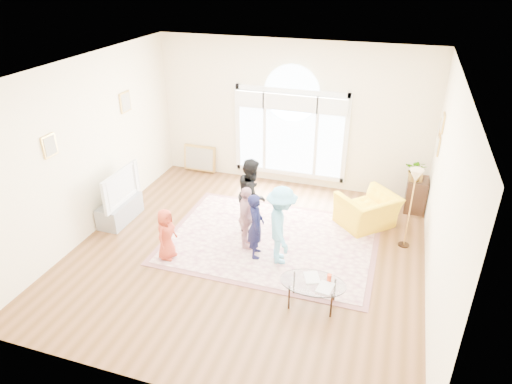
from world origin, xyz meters
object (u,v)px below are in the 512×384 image
(coffee_table, at_px, (313,283))
(area_rug, at_px, (271,241))
(armchair, at_px, (367,211))
(television, at_px, (116,186))
(tv_console, at_px, (120,211))

(coffee_table, bearing_deg, area_rug, 124.43)
(area_rug, xyz_separation_m, armchair, (1.60, 1.10, 0.32))
(area_rug, bearing_deg, coffee_table, -54.06)
(television, bearing_deg, armchair, 15.44)
(area_rug, height_order, television, television)
(television, bearing_deg, coffee_table, -17.34)
(area_rug, distance_m, tv_console, 3.06)
(coffee_table, height_order, armchair, armchair)
(tv_console, distance_m, coffee_table, 4.31)
(television, height_order, coffee_table, television)
(television, xyz_separation_m, armchair, (4.64, 1.28, -0.42))
(tv_console, height_order, armchair, armchair)
(tv_console, xyz_separation_m, television, (0.01, -0.00, 0.54))
(tv_console, relative_size, coffee_table, 1.01)
(television, distance_m, armchair, 4.84)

